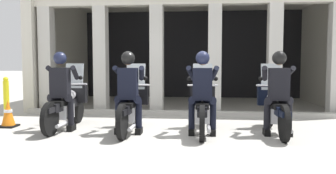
{
  "coord_description": "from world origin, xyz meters",
  "views": [
    {
      "loc": [
        0.71,
        -6.6,
        1.38
      ],
      "look_at": [
        0.0,
        0.38,
        0.87
      ],
      "focal_mm": 36.73,
      "sensor_mm": 36.0,
      "label": 1
    }
  ],
  "objects_px": {
    "police_officer_far_left": "(61,84)",
    "bollard_kerbside": "(6,96)",
    "motorcycle_far_left": "(67,104)",
    "police_officer_center_left": "(128,85)",
    "police_officer_center_right": "(202,86)",
    "traffic_cone_flank": "(8,114)",
    "motorcycle_center_left": "(132,106)",
    "motorcycle_center_right": "(202,107)",
    "police_officer_far_right": "(278,86)",
    "motorcycle_far_right": "(275,107)"
  },
  "relations": [
    {
      "from": "police_officer_far_left",
      "to": "bollard_kerbside",
      "type": "relative_size",
      "value": 1.58
    },
    {
      "from": "motorcycle_far_left",
      "to": "police_officer_center_left",
      "type": "distance_m",
      "value": 1.54
    },
    {
      "from": "police_officer_center_right",
      "to": "traffic_cone_flank",
      "type": "relative_size",
      "value": 2.69
    },
    {
      "from": "motorcycle_far_left",
      "to": "motorcycle_center_left",
      "type": "relative_size",
      "value": 1.0
    },
    {
      "from": "motorcycle_center_right",
      "to": "bollard_kerbside",
      "type": "bearing_deg",
      "value": 154.73
    },
    {
      "from": "motorcycle_far_left",
      "to": "police_officer_far_right",
      "type": "distance_m",
      "value": 4.26
    },
    {
      "from": "police_officer_center_right",
      "to": "motorcycle_far_right",
      "type": "relative_size",
      "value": 0.78
    },
    {
      "from": "police_officer_far_right",
      "to": "bollard_kerbside",
      "type": "bearing_deg",
      "value": 155.07
    },
    {
      "from": "police_officer_center_right",
      "to": "bollard_kerbside",
      "type": "distance_m",
      "value": 5.33
    },
    {
      "from": "police_officer_far_left",
      "to": "motorcycle_center_left",
      "type": "height_order",
      "value": "police_officer_far_left"
    },
    {
      "from": "motorcycle_far_right",
      "to": "traffic_cone_flank",
      "type": "bearing_deg",
      "value": 169.98
    },
    {
      "from": "police_officer_far_left",
      "to": "traffic_cone_flank",
      "type": "height_order",
      "value": "police_officer_far_left"
    },
    {
      "from": "police_officer_far_left",
      "to": "bollard_kerbside",
      "type": "distance_m",
      "value": 2.78
    },
    {
      "from": "police_officer_far_left",
      "to": "motorcycle_center_left",
      "type": "relative_size",
      "value": 0.78
    },
    {
      "from": "police_officer_center_left",
      "to": "motorcycle_center_right",
      "type": "height_order",
      "value": "police_officer_center_left"
    },
    {
      "from": "police_officer_far_left",
      "to": "traffic_cone_flank",
      "type": "relative_size",
      "value": 2.69
    },
    {
      "from": "police_officer_center_left",
      "to": "police_officer_far_left",
      "type": "bearing_deg",
      "value": 167.65
    },
    {
      "from": "motorcycle_far_left",
      "to": "motorcycle_center_left",
      "type": "xyz_separation_m",
      "value": [
        1.41,
        -0.16,
        0.0
      ]
    },
    {
      "from": "motorcycle_center_right",
      "to": "motorcycle_far_left",
      "type": "bearing_deg",
      "value": 168.92
    },
    {
      "from": "motorcycle_center_left",
      "to": "police_officer_far_right",
      "type": "relative_size",
      "value": 1.29
    },
    {
      "from": "police_officer_far_left",
      "to": "motorcycle_far_right",
      "type": "distance_m",
      "value": 4.26
    },
    {
      "from": "police_officer_far_left",
      "to": "traffic_cone_flank",
      "type": "bearing_deg",
      "value": 164.38
    },
    {
      "from": "police_officer_center_left",
      "to": "motorcycle_far_left",
      "type": "bearing_deg",
      "value": 156.63
    },
    {
      "from": "motorcycle_center_left",
      "to": "police_officer_center_left",
      "type": "bearing_deg",
      "value": -96.19
    },
    {
      "from": "motorcycle_center_right",
      "to": "motorcycle_center_left",
      "type": "bearing_deg",
      "value": 172.5
    },
    {
      "from": "bollard_kerbside",
      "to": "motorcycle_center_right",
      "type": "bearing_deg",
      "value": -17.07
    },
    {
      "from": "motorcycle_center_left",
      "to": "motorcycle_center_right",
      "type": "distance_m",
      "value": 1.41
    },
    {
      "from": "motorcycle_center_left",
      "to": "motorcycle_far_right",
      "type": "bearing_deg",
      "value": -3.52
    },
    {
      "from": "police_officer_center_left",
      "to": "motorcycle_center_right",
      "type": "distance_m",
      "value": 1.51
    },
    {
      "from": "police_officer_far_right",
      "to": "motorcycle_far_right",
      "type": "bearing_deg",
      "value": 79.81
    },
    {
      "from": "police_officer_center_left",
      "to": "motorcycle_far_right",
      "type": "relative_size",
      "value": 0.78
    },
    {
      "from": "motorcycle_center_right",
      "to": "traffic_cone_flank",
      "type": "bearing_deg",
      "value": 170.25
    },
    {
      "from": "bollard_kerbside",
      "to": "police_officer_center_right",
      "type": "bearing_deg",
      "value": -19.99
    },
    {
      "from": "police_officer_far_left",
      "to": "motorcycle_center_right",
      "type": "relative_size",
      "value": 0.78
    },
    {
      "from": "motorcycle_far_right",
      "to": "police_officer_far_right",
      "type": "distance_m",
      "value": 0.52
    },
    {
      "from": "bollard_kerbside",
      "to": "police_officer_far_left",
      "type": "bearing_deg",
      "value": -37.58
    },
    {
      "from": "police_officer_far_left",
      "to": "police_officer_center_left",
      "type": "bearing_deg",
      "value": -10.94
    },
    {
      "from": "motorcycle_far_left",
      "to": "motorcycle_far_right",
      "type": "xyz_separation_m",
      "value": [
        4.23,
        -0.04,
        0.0
      ]
    },
    {
      "from": "police_officer_far_left",
      "to": "motorcycle_center_right",
      "type": "distance_m",
      "value": 2.86
    },
    {
      "from": "motorcycle_center_right",
      "to": "motorcycle_far_right",
      "type": "distance_m",
      "value": 1.41
    },
    {
      "from": "motorcycle_far_left",
      "to": "police_officer_center_right",
      "type": "distance_m",
      "value": 2.88
    },
    {
      "from": "motorcycle_center_left",
      "to": "traffic_cone_flank",
      "type": "xyz_separation_m",
      "value": [
        -2.7,
        0.13,
        -0.21
      ]
    },
    {
      "from": "motorcycle_center_right",
      "to": "motorcycle_far_right",
      "type": "height_order",
      "value": "same"
    },
    {
      "from": "police_officer_far_left",
      "to": "motorcycle_center_right",
      "type": "height_order",
      "value": "police_officer_far_left"
    },
    {
      "from": "police_officer_center_right",
      "to": "bollard_kerbside",
      "type": "height_order",
      "value": "police_officer_center_right"
    },
    {
      "from": "motorcycle_center_left",
      "to": "police_officer_far_right",
      "type": "distance_m",
      "value": 2.85
    },
    {
      "from": "motorcycle_center_left",
      "to": "police_officer_center_left",
      "type": "xyz_separation_m",
      "value": [
        -0.0,
        -0.28,
        0.44
      ]
    },
    {
      "from": "motorcycle_far_left",
      "to": "police_officer_center_left",
      "type": "bearing_deg",
      "value": -21.96
    },
    {
      "from": "motorcycle_far_left",
      "to": "traffic_cone_flank",
      "type": "height_order",
      "value": "motorcycle_far_left"
    },
    {
      "from": "motorcycle_far_right",
      "to": "police_officer_center_right",
      "type": "bearing_deg",
      "value": -174.66
    }
  ]
}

